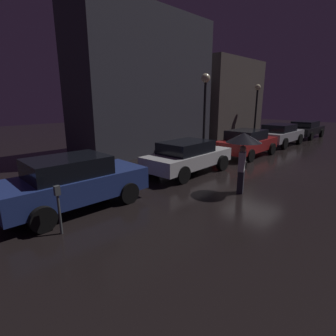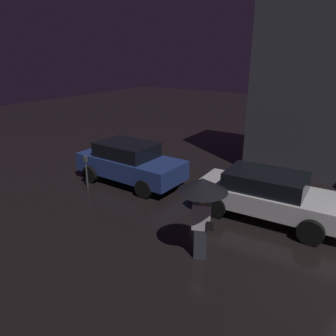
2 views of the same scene
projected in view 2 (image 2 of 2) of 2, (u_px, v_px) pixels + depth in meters
parked_car_blue at (130, 162)px, 12.01m from camera, size 4.08×1.90×1.50m
parked_car_white at (269, 194)px, 9.43m from camera, size 4.29×1.89×1.36m
pedestrian_with_umbrella at (202, 194)px, 7.22m from camera, size 1.13×1.13×2.01m
parking_meter at (86, 168)px, 11.56m from camera, size 0.12×0.10×1.17m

